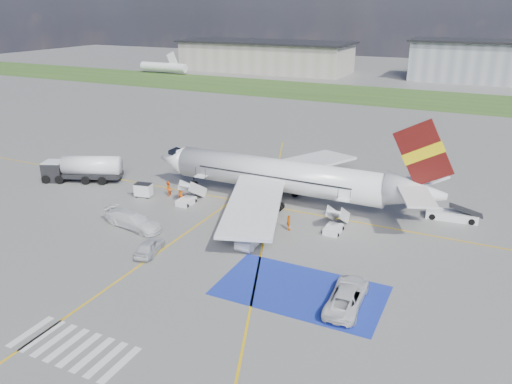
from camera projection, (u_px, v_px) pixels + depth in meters
ground at (221, 248)px, 49.68m from camera, size 400.00×400.00×0.00m
grass_strip at (401, 97)px, 129.76m from camera, size 400.00×30.00×0.01m
taxiway_line_main at (270, 206)px, 59.80m from camera, size 120.00×0.20×0.01m
taxiway_line_cross at (114, 284)px, 43.28m from camera, size 0.20×60.00×0.01m
taxiway_line_diag at (270, 206)px, 59.80m from camera, size 20.71×56.45×0.01m
staging_box at (300, 290)px, 42.25m from camera, size 14.00×8.00×0.01m
crosswalk at (73, 347)px, 35.24m from camera, size 9.00×4.00×0.01m
terminal_west at (265, 57)px, 179.84m from camera, size 60.00×22.00×10.00m
terminal_centre at (494, 62)px, 153.24m from camera, size 48.00×18.00×12.00m
airliner at (289, 177)px, 59.68m from camera, size 36.81×32.95×11.92m
airstairs_fwd at (188, 198)px, 60.66m from camera, size 1.90×5.20×3.60m
airstairs_aft at (334, 226)px, 53.14m from camera, size 1.90×5.20×3.60m
fuel_tanker at (83, 171)px, 67.87m from camera, size 10.77×6.47×3.59m
gpu_cart at (143, 191)px, 62.64m from camera, size 2.32×1.72×1.75m
belt_loader at (452, 216)px, 56.10m from camera, size 6.06×2.70×1.77m
car_silver_a at (149, 247)px, 48.30m from camera, size 2.70×4.62×1.48m
car_silver_b at (252, 238)px, 50.05m from camera, size 1.64×4.68×1.54m
van_white_a at (347, 293)px, 40.01m from camera, size 2.83×5.64×2.07m
van_white_b at (133, 218)px, 53.88m from camera, size 6.01×3.29×2.23m
crew_fwd at (181, 195)px, 60.86m from camera, size 0.74×0.53×1.92m
crew_nose at (168, 189)px, 62.84m from camera, size 0.95×1.10×1.92m
crew_aft at (289, 223)px, 53.26m from camera, size 0.73×1.09×1.73m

